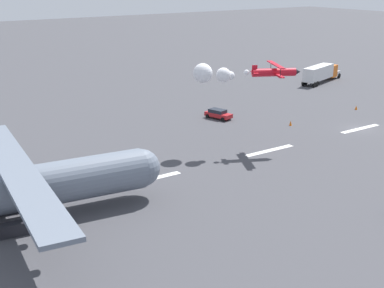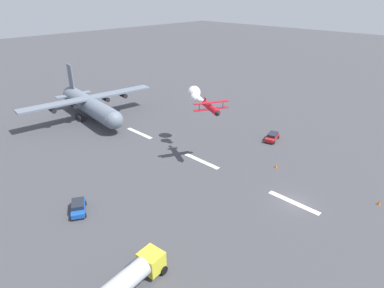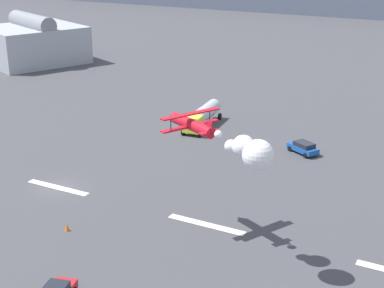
{
  "view_description": "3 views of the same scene",
  "coord_description": "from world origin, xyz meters",
  "views": [
    {
      "loc": [
        64.93,
        49.65,
        22.49
      ],
      "look_at": [
        30.82,
        0.0,
        3.17
      ],
      "focal_mm": 50.14,
      "sensor_mm": 36.0,
      "label": 1
    },
    {
      "loc": [
        -17.0,
        38.82,
        28.18
      ],
      "look_at": [
        19.8,
        1.0,
        3.29
      ],
      "focal_mm": 30.68,
      "sensor_mm": 36.0,
      "label": 2
    },
    {
      "loc": [
        40.57,
        -44.42,
        26.26
      ],
      "look_at": [
        17.3,
        -0.97,
        8.37
      ],
      "focal_mm": 54.2,
      "sensor_mm": 36.0,
      "label": 3
    }
  ],
  "objects": [
    {
      "name": "hangar_building",
      "position": [
        -48.36,
        49.36,
        4.25
      ],
      "size": [
        23.32,
        24.11,
        10.45
      ],
      "color": "#9EA3AD",
      "rests_on": "ground"
    },
    {
      "name": "runway_stripe_4",
      "position": [
        18.34,
        0.0,
        0.01
      ],
      "size": [
        8.0,
        0.9,
        0.01
      ],
      "primitive_type": "cube",
      "color": "white",
      "rests_on": "ground"
    },
    {
      "name": "fuel_tanker_truck",
      "position": [
        4.31,
        26.42,
        1.75
      ],
      "size": [
        3.79,
        10.07,
        2.9
      ],
      "color": "yellow",
      "rests_on": "ground"
    },
    {
      "name": "traffic_cone_far",
      "position": [
        7.38,
        -7.28,
        0.38
      ],
      "size": [
        0.44,
        0.44,
        0.75
      ],
      "primitive_type": "cone",
      "color": "orange",
      "rests_on": "ground"
    },
    {
      "name": "ground_plane",
      "position": [
        0.0,
        0.0,
        0.0
      ],
      "size": [
        440.0,
        440.0,
        0.0
      ],
      "primitive_type": "plane",
      "color": "#424247",
      "rests_on": "ground"
    },
    {
      "name": "runway_stripe_3",
      "position": [
        0.0,
        0.0,
        0.01
      ],
      "size": [
        8.0,
        0.9,
        0.01
      ],
      "primitive_type": "cube",
      "color": "white",
      "rests_on": "ground"
    },
    {
      "name": "stunt_biplane_red",
      "position": [
        22.78,
        -3.8,
        10.21
      ],
      "size": [
        12.78,
        8.65,
        2.49
      ],
      "color": "red"
    },
    {
      "name": "airport_staff_sedan",
      "position": [
        20.51,
        23.0,
        0.81
      ],
      "size": [
        4.51,
        3.63,
        1.52
      ],
      "color": "#194CA5",
      "rests_on": "ground"
    }
  ]
}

